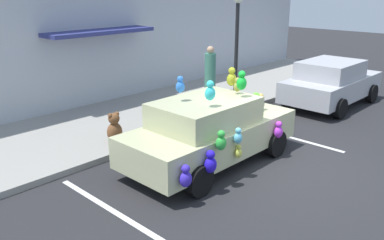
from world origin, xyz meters
TOP-DOWN VIEW (x-y plane):
  - ground_plane at (0.00, 0.00)m, footprint 60.00×60.00m
  - sidewalk at (0.00, 5.00)m, footprint 24.00×4.00m
  - storefront_building at (-0.00, 7.14)m, footprint 24.00×1.25m
  - parking_stripe_front at (1.81, 1.00)m, footprint 0.12×3.60m
  - parking_stripe_rear at (-3.78, 1.00)m, footprint 0.12×3.60m
  - plush_covered_car at (-0.97, 1.20)m, footprint 4.36×2.10m
  - parked_sedan_behind at (5.53, 1.41)m, footprint 4.10×2.06m
  - teddy_bear_on_sidewalk at (-1.89, 3.59)m, footprint 0.41×0.34m
  - street_lamp_post at (2.91, 3.50)m, footprint 0.28×0.28m
  - pedestrian_near_shopfront at (2.37, 4.13)m, footprint 0.37×0.37m

SIDE VIEW (x-z plane):
  - ground_plane at x=0.00m, z-range 0.00..0.00m
  - parking_stripe_front at x=1.81m, z-range 0.00..0.01m
  - parking_stripe_rear at x=-3.78m, z-range 0.00..0.01m
  - sidewalk at x=0.00m, z-range 0.00..0.15m
  - teddy_bear_on_sidewalk at x=-1.89m, z-range 0.12..0.90m
  - parked_sedan_behind at x=5.53m, z-range 0.02..1.56m
  - plush_covered_car at x=-0.97m, z-range -0.27..1.87m
  - pedestrian_near_shopfront at x=2.37m, z-range 0.08..2.02m
  - street_lamp_post at x=2.91m, z-range 0.57..4.11m
  - storefront_building at x=0.00m, z-range -0.01..6.39m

